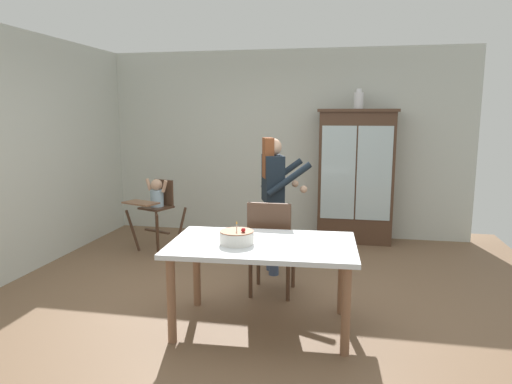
% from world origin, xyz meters
% --- Properties ---
extents(ground_plane, '(6.24, 6.24, 0.00)m').
position_xyz_m(ground_plane, '(0.00, 0.00, 0.00)').
color(ground_plane, brown).
extents(wall_back, '(5.32, 0.06, 2.70)m').
position_xyz_m(wall_back, '(0.00, 2.63, 1.35)').
color(wall_back, silver).
rests_on(wall_back, ground_plane).
extents(china_cabinet, '(1.07, 0.48, 1.85)m').
position_xyz_m(china_cabinet, '(1.04, 2.37, 0.93)').
color(china_cabinet, '#4C3323').
rests_on(china_cabinet, ground_plane).
extents(ceramic_vase, '(0.13, 0.13, 0.27)m').
position_xyz_m(ceramic_vase, '(1.04, 2.37, 1.97)').
color(ceramic_vase, white).
rests_on(ceramic_vase, china_cabinet).
extents(high_chair_with_toddler, '(0.74, 0.81, 0.95)m').
position_xyz_m(high_chair_with_toddler, '(-1.52, 1.43, 0.65)').
color(high_chair_with_toddler, '#4C3323').
rests_on(high_chair_with_toddler, ground_plane).
extents(adult_person, '(0.62, 0.61, 1.53)m').
position_xyz_m(adult_person, '(0.12, 0.85, 0.97)').
color(adult_person, '#3D4C6B').
rests_on(adult_person, ground_plane).
extents(dining_table, '(1.56, 0.99, 0.74)m').
position_xyz_m(dining_table, '(0.24, -0.52, 0.65)').
color(dining_table, silver).
rests_on(dining_table, ground_plane).
extents(birthday_cake, '(0.28, 0.28, 0.19)m').
position_xyz_m(birthday_cake, '(0.04, -0.59, 0.79)').
color(birthday_cake, white).
rests_on(birthday_cake, dining_table).
extents(dining_chair_far_side, '(0.45, 0.45, 0.96)m').
position_xyz_m(dining_chair_far_side, '(0.20, 0.16, 0.56)').
color(dining_chair_far_side, '#4C3323').
rests_on(dining_chair_far_side, ground_plane).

